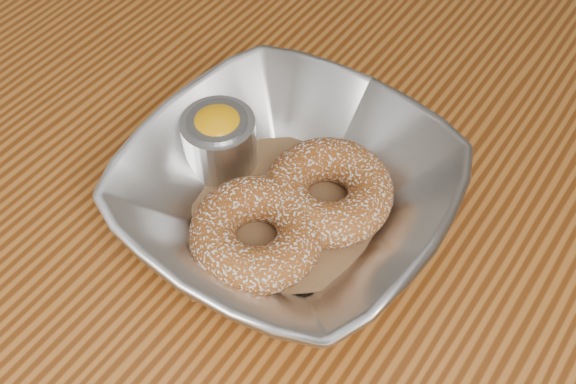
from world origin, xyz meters
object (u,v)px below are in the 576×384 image
Objects in this scene: donut_front at (257,233)px; table at (224,237)px; ramekin at (219,139)px; donut_back at (329,191)px; serving_bowl at (288,193)px.

table is at bearing 149.84° from donut_front.
donut_front is 0.09m from ramekin.
ramekin is at bearing -173.10° from donut_back.
donut_back is at bearing 41.53° from serving_bowl.
serving_bowl reaches higher than donut_front.
serving_bowl is at bearing -6.92° from ramekin.
ramekin reaches higher than donut_front.
serving_bowl is (0.08, -0.00, 0.13)m from table.
ramekin is at bearing 173.08° from serving_bowl.
table is 20.90× the size of ramekin.
serving_bowl is 0.04m from donut_front.
donut_front is at bearing -87.09° from serving_bowl.
donut_back is at bearing 9.07° from table.
table is 0.13m from ramekin.
ramekin is at bearing 146.06° from donut_front.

